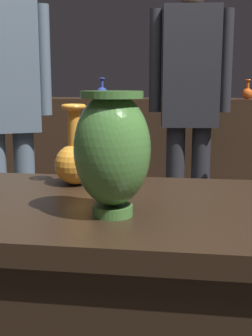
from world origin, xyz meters
The scene contains 9 objects.
back_display_shelf centered at (0.00, 2.20, 0.49)m, with size 2.60×0.40×0.99m.
vase_centerpiece centered at (-0.05, -0.11, 0.95)m, with size 0.17×0.17×0.28m.
vase_tall_behind centered at (-0.21, 0.18, 0.88)m, with size 0.12×0.12×0.24m.
shelf_vase_right centered at (0.52, 2.13, 1.03)m, with size 0.07×0.07×0.13m.
shelf_vase_far_left centered at (-1.04, 2.15, 1.07)m, with size 0.09×0.09×0.15m.
shelf_vase_left centered at (-0.52, 2.19, 1.04)m, with size 0.08×0.08×0.15m.
shelf_vase_center centered at (0.00, 2.12, 1.13)m, with size 0.10×0.10×0.28m.
visitor_near_left centered at (-0.82, 1.15, 1.01)m, with size 0.42×0.31×1.71m.
visitor_center_back centered at (0.12, 1.54, 1.02)m, with size 0.47×0.21×1.72m.
Camera 1 is at (0.12, -1.07, 1.10)m, focal length 47.38 mm.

